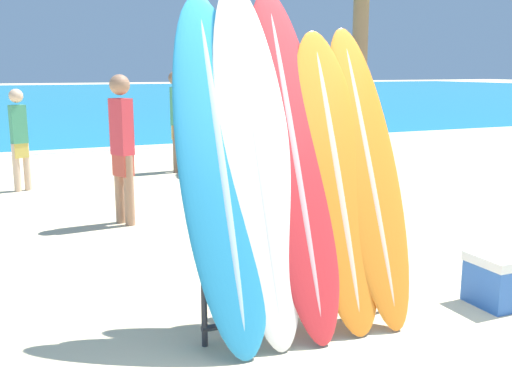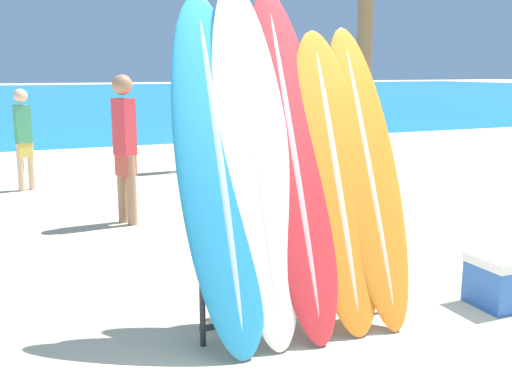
# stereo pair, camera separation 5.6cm
# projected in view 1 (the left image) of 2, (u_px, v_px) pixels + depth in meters

# --- Properties ---
(ground_plane) EXTENTS (160.00, 160.00, 0.00)m
(ground_plane) POSITION_uv_depth(u_px,v_px,m) (393.00, 364.00, 3.71)
(ground_plane) COLOR beige
(ocean_water) EXTENTS (120.00, 60.00, 0.01)m
(ocean_water) POSITION_uv_depth(u_px,v_px,m) (25.00, 96.00, 39.82)
(ocean_water) COLOR teal
(ocean_water) RESTS_ON ground_plane
(surfboard_rack) EXTENTS (1.48, 0.04, 0.81)m
(surfboard_rack) POSITION_uv_depth(u_px,v_px,m) (302.00, 268.00, 4.15)
(surfboard_rack) COLOR #28282D
(surfboard_rack) RESTS_ON ground_plane
(surfboard_slot_0) EXTENTS (0.58, 0.93, 2.30)m
(surfboard_slot_0) POSITION_uv_depth(u_px,v_px,m) (221.00, 170.00, 3.88)
(surfboard_slot_0) COLOR teal
(surfboard_slot_0) RESTS_ON ground_plane
(surfboard_slot_1) EXTENTS (0.53, 0.92, 2.39)m
(surfboard_slot_1) POSITION_uv_depth(u_px,v_px,m) (257.00, 161.00, 3.98)
(surfboard_slot_1) COLOR silver
(surfboard_slot_1) RESTS_ON ground_plane
(surfboard_slot_2) EXTENTS (0.53, 1.01, 2.37)m
(surfboard_slot_2) POSITION_uv_depth(u_px,v_px,m) (294.00, 160.00, 4.10)
(surfboard_slot_2) COLOR red
(surfboard_slot_2) RESTS_ON ground_plane
(surfboard_slot_3) EXTENTS (0.57, 0.84, 2.08)m
(surfboard_slot_3) POSITION_uv_depth(u_px,v_px,m) (336.00, 179.00, 4.20)
(surfboard_slot_3) COLOR orange
(surfboard_slot_3) RESTS_ON ground_plane
(surfboard_slot_4) EXTENTS (0.50, 0.91, 2.11)m
(surfboard_slot_4) POSITION_uv_depth(u_px,v_px,m) (368.00, 174.00, 4.32)
(surfboard_slot_4) COLOR orange
(surfboard_slot_4) RESTS_ON ground_plane
(person_near_water) EXTENTS (0.28, 0.31, 1.81)m
(person_near_water) POSITION_uv_depth(u_px,v_px,m) (330.00, 147.00, 6.29)
(person_near_water) COLOR #846047
(person_near_water) RESTS_ON ground_plane
(person_mid_beach) EXTENTS (0.25, 0.30, 1.74)m
(person_mid_beach) POSITION_uv_depth(u_px,v_px,m) (122.00, 144.00, 6.89)
(person_mid_beach) COLOR #A87A5B
(person_mid_beach) RESTS_ON ground_plane
(person_far_left) EXTENTS (0.26, 0.30, 1.76)m
(person_far_left) POSITION_uv_depth(u_px,v_px,m) (176.00, 118.00, 10.49)
(person_far_left) COLOR #846047
(person_far_left) RESTS_ON ground_plane
(person_far_right) EXTENTS (0.25, 0.20, 1.51)m
(person_far_right) POSITION_uv_depth(u_px,v_px,m) (19.00, 136.00, 8.83)
(person_far_right) COLOR beige
(person_far_right) RESTS_ON ground_plane
(cooler_box) EXTENTS (0.46, 0.41, 0.40)m
(cooler_box) POSITION_uv_depth(u_px,v_px,m) (502.00, 279.00, 4.63)
(cooler_box) COLOR #2D60B7
(cooler_box) RESTS_ON ground_plane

